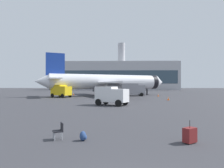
{
  "coord_description": "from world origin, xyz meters",
  "views": [
    {
      "loc": [
        -0.17,
        -4.25,
        2.79
      ],
      "look_at": [
        -1.03,
        29.15,
        3.0
      ],
      "focal_mm": 32.15,
      "sensor_mm": 36.0,
      "label": 1
    }
  ],
  "objects_px": {
    "safety_cone_near": "(74,94)",
    "traveller_backpack": "(83,136)",
    "safety_cone_outer": "(108,94)",
    "safety_cone_mid": "(168,98)",
    "rolling_suitcase": "(190,135)",
    "fuel_truck": "(132,89)",
    "airplane_at_gate": "(107,82)",
    "gate_chair": "(59,130)",
    "service_truck": "(61,90)",
    "safety_cone_far": "(158,95)",
    "cargo_van": "(111,95)"
  },
  "relations": [
    {
      "from": "gate_chair",
      "to": "safety_cone_far",
      "type": "bearing_deg",
      "value": 71.74
    },
    {
      "from": "airplane_at_gate",
      "to": "rolling_suitcase",
      "type": "distance_m",
      "value": 43.52
    },
    {
      "from": "safety_cone_near",
      "to": "traveller_backpack",
      "type": "bearing_deg",
      "value": -77.07
    },
    {
      "from": "safety_cone_far",
      "to": "rolling_suitcase",
      "type": "relative_size",
      "value": 0.65
    },
    {
      "from": "fuel_truck",
      "to": "safety_cone_far",
      "type": "distance_m",
      "value": 6.64
    },
    {
      "from": "fuel_truck",
      "to": "cargo_van",
      "type": "xyz_separation_m",
      "value": [
        -4.73,
        -23.91,
        -0.32
      ]
    },
    {
      "from": "fuel_truck",
      "to": "safety_cone_near",
      "type": "bearing_deg",
      "value": 166.09
    },
    {
      "from": "safety_cone_near",
      "to": "safety_cone_far",
      "type": "xyz_separation_m",
      "value": [
        22.46,
        -5.35,
        0.06
      ]
    },
    {
      "from": "fuel_truck",
      "to": "safety_cone_far",
      "type": "height_order",
      "value": "fuel_truck"
    },
    {
      "from": "fuel_truck",
      "to": "safety_cone_mid",
      "type": "relative_size",
      "value": 9.1
    },
    {
      "from": "fuel_truck",
      "to": "rolling_suitcase",
      "type": "distance_m",
      "value": 41.97
    },
    {
      "from": "safety_cone_near",
      "to": "safety_cone_outer",
      "type": "height_order",
      "value": "safety_cone_outer"
    },
    {
      "from": "service_truck",
      "to": "rolling_suitcase",
      "type": "bearing_deg",
      "value": -65.49
    },
    {
      "from": "safety_cone_mid",
      "to": "safety_cone_far",
      "type": "distance_m",
      "value": 12.86
    },
    {
      "from": "safety_cone_mid",
      "to": "safety_cone_outer",
      "type": "relative_size",
      "value": 1.02
    },
    {
      "from": "safety_cone_near",
      "to": "safety_cone_far",
      "type": "relative_size",
      "value": 0.84
    },
    {
      "from": "safety_cone_outer",
      "to": "traveller_backpack",
      "type": "xyz_separation_m",
      "value": [
        0.94,
        -48.03,
        -0.1
      ]
    },
    {
      "from": "fuel_truck",
      "to": "gate_chair",
      "type": "xyz_separation_m",
      "value": [
        -6.9,
        -41.49,
        -1.27
      ]
    },
    {
      "from": "safety_cone_outer",
      "to": "gate_chair",
      "type": "bearing_deg",
      "value": -90.38
    },
    {
      "from": "fuel_truck",
      "to": "rolling_suitcase",
      "type": "xyz_separation_m",
      "value": [
        -0.42,
        -41.94,
        -1.38
      ]
    },
    {
      "from": "airplane_at_gate",
      "to": "service_truck",
      "type": "relative_size",
      "value": 6.49
    },
    {
      "from": "safety_cone_near",
      "to": "safety_cone_far",
      "type": "distance_m",
      "value": 23.09
    },
    {
      "from": "traveller_backpack",
      "to": "fuel_truck",
      "type": "bearing_deg",
      "value": 82.29
    },
    {
      "from": "safety_cone_near",
      "to": "traveller_backpack",
      "type": "relative_size",
      "value": 1.24
    },
    {
      "from": "service_truck",
      "to": "safety_cone_near",
      "type": "height_order",
      "value": "service_truck"
    },
    {
      "from": "fuel_truck",
      "to": "airplane_at_gate",
      "type": "bearing_deg",
      "value": 171.18
    },
    {
      "from": "safety_cone_outer",
      "to": "airplane_at_gate",
      "type": "bearing_deg",
      "value": -89.65
    },
    {
      "from": "safety_cone_mid",
      "to": "traveller_backpack",
      "type": "relative_size",
      "value": 1.41
    },
    {
      "from": "fuel_truck",
      "to": "traveller_backpack",
      "type": "xyz_separation_m",
      "value": [
        -5.64,
        -41.65,
        -1.54
      ]
    },
    {
      "from": "traveller_backpack",
      "to": "gate_chair",
      "type": "relative_size",
      "value": 0.56
    },
    {
      "from": "airplane_at_gate",
      "to": "safety_cone_outer",
      "type": "bearing_deg",
      "value": 90.35
    },
    {
      "from": "service_truck",
      "to": "traveller_backpack",
      "type": "bearing_deg",
      "value": -72.55
    },
    {
      "from": "safety_cone_near",
      "to": "traveller_backpack",
      "type": "xyz_separation_m",
      "value": [
        10.48,
        -45.65,
        -0.06
      ]
    },
    {
      "from": "gate_chair",
      "to": "airplane_at_gate",
      "type": "bearing_deg",
      "value": 89.52
    },
    {
      "from": "safety_cone_near",
      "to": "safety_cone_outer",
      "type": "xyz_separation_m",
      "value": [
        9.54,
        2.38,
        0.04
      ]
    },
    {
      "from": "airplane_at_gate",
      "to": "safety_cone_outer",
      "type": "xyz_separation_m",
      "value": [
        -0.03,
        5.36,
        -3.33
      ]
    },
    {
      "from": "gate_chair",
      "to": "safety_cone_outer",
      "type": "bearing_deg",
      "value": 89.62
    },
    {
      "from": "safety_cone_mid",
      "to": "rolling_suitcase",
      "type": "xyz_separation_m",
      "value": [
        -6.01,
        -27.75,
        0.06
      ]
    },
    {
      "from": "airplane_at_gate",
      "to": "fuel_truck",
      "type": "bearing_deg",
      "value": -8.82
    },
    {
      "from": "safety_cone_near",
      "to": "traveller_backpack",
      "type": "height_order",
      "value": "safety_cone_near"
    },
    {
      "from": "safety_cone_mid",
      "to": "rolling_suitcase",
      "type": "bearing_deg",
      "value": -102.22
    },
    {
      "from": "airplane_at_gate",
      "to": "gate_chair",
      "type": "bearing_deg",
      "value": -90.48
    },
    {
      "from": "safety_cone_far",
      "to": "traveller_backpack",
      "type": "distance_m",
      "value": 42.04
    },
    {
      "from": "service_truck",
      "to": "gate_chair",
      "type": "relative_size",
      "value": 6.08
    },
    {
      "from": "airplane_at_gate",
      "to": "fuel_truck",
      "type": "height_order",
      "value": "airplane_at_gate"
    },
    {
      "from": "service_truck",
      "to": "safety_cone_outer",
      "type": "height_order",
      "value": "service_truck"
    },
    {
      "from": "safety_cone_far",
      "to": "gate_chair",
      "type": "relative_size",
      "value": 0.83
    },
    {
      "from": "fuel_truck",
      "to": "gate_chair",
      "type": "height_order",
      "value": "fuel_truck"
    },
    {
      "from": "safety_cone_mid",
      "to": "cargo_van",
      "type": "bearing_deg",
      "value": -136.74
    },
    {
      "from": "traveller_backpack",
      "to": "safety_cone_near",
      "type": "bearing_deg",
      "value": 102.93
    }
  ]
}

